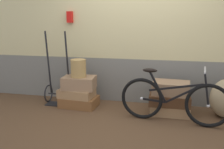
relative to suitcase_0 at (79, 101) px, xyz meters
name	(u,v)px	position (x,y,z in m)	size (l,w,h in m)	color
ground	(129,119)	(0.95, -0.32, -0.12)	(8.86, 5.20, 0.06)	#513823
station_building	(138,20)	(0.96, 0.53, 1.41)	(6.86, 0.74, 2.98)	slate
suitcase_0	(79,101)	(0.00, 0.00, 0.00)	(0.63, 0.43, 0.17)	brown
suitcase_1	(77,93)	(-0.04, -0.02, 0.16)	(0.59, 0.38, 0.15)	#9E754C
suitcase_2	(79,83)	(0.01, 0.01, 0.34)	(0.55, 0.39, 0.22)	#937051
suitcase_3	(170,109)	(1.57, -0.01, 0.00)	(0.62, 0.44, 0.17)	#9E754C
suitcase_4	(169,99)	(1.55, -0.03, 0.16)	(0.64, 0.43, 0.17)	#4C2D19
suitcase_5	(171,88)	(1.57, 0.00, 0.34)	(0.58, 0.41, 0.20)	#937051
wicker_basket	(78,68)	(0.01, -0.01, 0.60)	(0.26, 0.26, 0.30)	#A8844C
luggage_trolley	(59,88)	(-0.43, 0.10, 0.20)	(0.45, 0.38, 1.31)	black
bicycle	(173,101)	(1.60, -0.38, 0.26)	(1.60, 0.46, 0.85)	black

